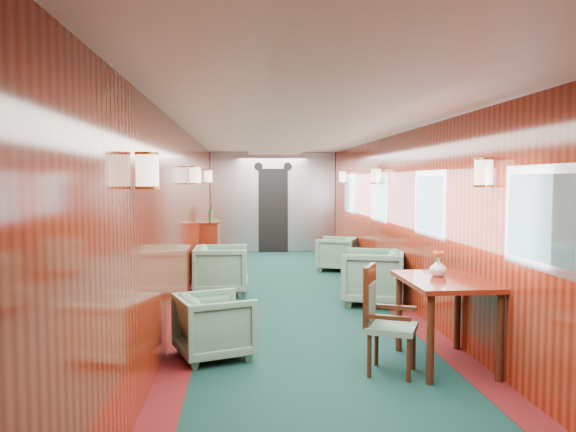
# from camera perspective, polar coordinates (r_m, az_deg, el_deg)

# --- Properties ---
(room) EXTENTS (12.00, 12.10, 2.40)m
(room) POSITION_cam_1_polar(r_m,az_deg,el_deg) (7.56, 0.92, 2.94)
(room) COLOR #0C2D27
(room) RESTS_ON ground
(bulkhead) EXTENTS (2.98, 0.17, 2.39)m
(bulkhead) POSITION_cam_1_polar(r_m,az_deg,el_deg) (13.47, -1.52, 1.36)
(bulkhead) COLOR #B0B3B7
(bulkhead) RESTS_ON ground
(windows_right) EXTENTS (0.02, 8.60, 0.80)m
(windows_right) POSITION_cam_1_polar(r_m,az_deg,el_deg) (8.09, 11.29, 1.61)
(windows_right) COLOR #B0B4B7
(windows_right) RESTS_ON ground
(wall_sconces) EXTENTS (2.97, 7.97, 0.25)m
(wall_sconces) POSITION_cam_1_polar(r_m,az_deg,el_deg) (8.13, 0.53, 4.08)
(wall_sconces) COLOR beige
(wall_sconces) RESTS_ON ground
(dining_table) EXTENTS (0.77, 1.09, 0.82)m
(dining_table) POSITION_cam_1_polar(r_m,az_deg,el_deg) (5.46, 15.74, -7.51)
(dining_table) COLOR maroon
(dining_table) RESTS_ON ground
(side_chair) EXTENTS (0.56, 0.57, 0.97)m
(side_chair) POSITION_cam_1_polar(r_m,az_deg,el_deg) (5.18, 9.52, -9.86)
(side_chair) COLOR #225042
(side_chair) RESTS_ON ground
(credenza) EXTENTS (0.34, 1.08, 1.24)m
(credenza) POSITION_cam_1_polar(r_m,az_deg,el_deg) (10.71, -7.87, -3.00)
(credenza) COLOR maroon
(credenza) RESTS_ON ground
(flower_vase) EXTENTS (0.21, 0.21, 0.17)m
(flower_vase) POSITION_cam_1_polar(r_m,az_deg,el_deg) (5.55, 15.02, -5.07)
(flower_vase) COLOR silver
(flower_vase) RESTS_ON dining_table
(armchair_left_near) EXTENTS (0.88, 0.87, 0.63)m
(armchair_left_near) POSITION_cam_1_polar(r_m,az_deg,el_deg) (5.62, -7.49, -10.99)
(armchair_left_near) COLOR #225042
(armchair_left_near) RESTS_ON ground
(armchair_left_far) EXTENTS (0.82, 0.80, 0.74)m
(armchair_left_far) POSITION_cam_1_polar(r_m,az_deg,el_deg) (8.63, -6.77, -5.44)
(armchair_left_far) COLOR #225042
(armchair_left_far) RESTS_ON ground
(armchair_right_near) EXTENTS (1.04, 1.03, 0.76)m
(armchair_right_near) POSITION_cam_1_polar(r_m,az_deg,el_deg) (7.96, 8.62, -6.13)
(armchair_right_near) COLOR #225042
(armchair_right_near) RESTS_ON ground
(armchair_right_far) EXTENTS (0.90, 0.89, 0.64)m
(armchair_right_far) POSITION_cam_1_polar(r_m,az_deg,el_deg) (10.82, 4.95, -3.83)
(armchair_right_far) COLOR #225042
(armchair_right_far) RESTS_ON ground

